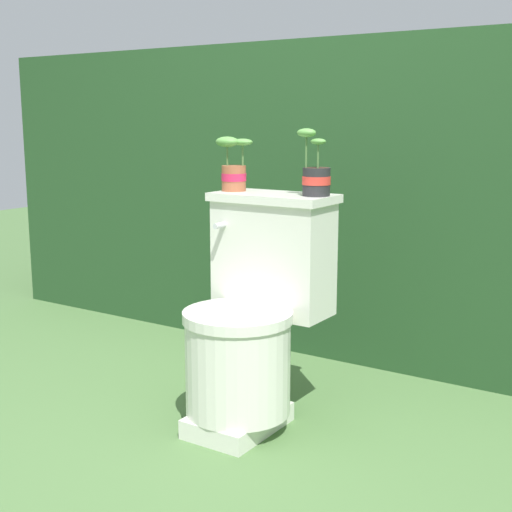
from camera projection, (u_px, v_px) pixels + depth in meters
name	position (u px, v px, depth m)	size (l,w,h in m)	color
ground_plane	(252.00, 437.00, 2.48)	(12.00, 12.00, 0.00)	#4C703D
hedge_backdrop	(400.00, 198.00, 3.40)	(4.40, 0.81, 1.43)	#234723
toilet	(253.00, 320.00, 2.55)	(0.45, 0.54, 0.82)	silver
potted_plant_left	(233.00, 168.00, 2.65)	(0.14, 0.09, 0.20)	#9E5638
potted_plant_midleft	(316.00, 176.00, 2.48)	(0.11, 0.10, 0.23)	#262628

